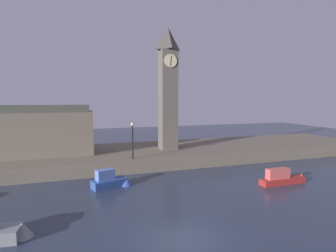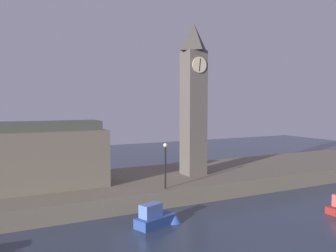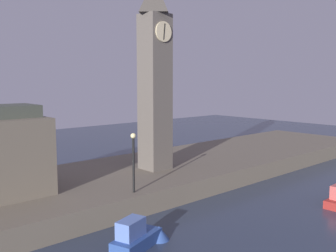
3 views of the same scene
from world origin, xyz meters
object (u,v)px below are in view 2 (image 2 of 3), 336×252
boat_tour_blue (158,217)px  parliament_hall (12,156)px  streetlamp (165,160)px  clock_tower (193,97)px

boat_tour_blue → parliament_hall: bearing=133.3°
streetlamp → boat_tour_blue: streetlamp is taller
streetlamp → parliament_hall: bearing=155.4°
parliament_hall → streetlamp: bearing=-24.6°
parliament_hall → boat_tour_blue: size_ratio=3.67×
parliament_hall → boat_tour_blue: parliament_hall is taller
parliament_hall → streetlamp: size_ratio=3.67×
parliament_hall → boat_tour_blue: (9.14, -9.68, -3.86)m
streetlamp → clock_tower: bearing=38.4°
clock_tower → streetlamp: size_ratio=3.90×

